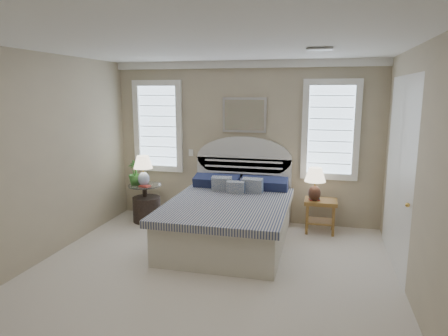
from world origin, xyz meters
TOP-DOWN VIEW (x-y plane):
  - floor at (0.00, 0.00)m, footprint 4.50×5.00m
  - ceiling at (0.00, 0.00)m, footprint 4.50×5.00m
  - wall_back at (0.00, 2.50)m, footprint 4.50×0.02m
  - wall_left at (-2.25, 0.00)m, footprint 0.02×5.00m
  - wall_right at (2.25, 0.00)m, footprint 0.02×5.00m
  - crown_molding at (0.00, 2.46)m, footprint 4.50×0.08m
  - hvac_vent at (1.20, 0.80)m, footprint 0.30×0.20m
  - switch_plate at (-0.95, 2.48)m, footprint 0.08×0.01m
  - window_left at (-1.55, 2.48)m, footprint 0.90×0.06m
  - window_right at (1.40, 2.48)m, footprint 0.90×0.06m
  - painting at (0.00, 2.46)m, footprint 0.74×0.04m
  - closet_door at (2.23, 1.20)m, footprint 0.02×1.80m
  - bed at (0.00, 1.46)m, footprint 1.72×2.28m
  - side_table_left at (-1.65, 2.05)m, footprint 0.56×0.56m
  - nightstand_right at (1.30, 2.15)m, footprint 0.50×0.40m
  - floor_pot at (-1.60, 2.00)m, footprint 0.58×0.58m
  - lamp_left at (-1.64, 1.99)m, footprint 0.37×0.37m
  - lamp_right at (1.20, 2.10)m, footprint 0.42×0.42m
  - potted_plant at (-1.80, 2.03)m, footprint 0.24×0.24m
  - books_left at (-1.59, 1.92)m, footprint 0.18×0.14m
  - books_right at (1.20, 2.12)m, footprint 0.19×0.16m

SIDE VIEW (x-z plane):
  - floor at x=0.00m, z-range -0.01..0.01m
  - floor_pot at x=-1.60m, z-range 0.00..0.43m
  - bed at x=0.00m, z-range -0.35..1.12m
  - nightstand_right at x=1.30m, z-range 0.12..0.65m
  - side_table_left at x=-1.65m, z-range 0.07..0.70m
  - books_right at x=1.20m, z-range 0.53..0.59m
  - books_left at x=-1.59m, z-range 0.63..0.65m
  - potted_plant at x=-1.80m, z-range 0.63..1.05m
  - lamp_right at x=1.20m, z-range 0.59..1.11m
  - lamp_left at x=-1.64m, z-range 0.69..1.21m
  - switch_plate at x=-0.95m, z-range 1.09..1.21m
  - closet_door at x=2.23m, z-range 0.00..2.40m
  - wall_back at x=0.00m, z-range 0.00..2.70m
  - wall_left at x=-2.25m, z-range 0.00..2.70m
  - wall_right at x=2.25m, z-range 0.00..2.70m
  - window_left at x=-1.55m, z-range 0.80..2.40m
  - window_right at x=1.40m, z-range 0.80..2.40m
  - painting at x=0.00m, z-range 1.53..2.11m
  - crown_molding at x=0.00m, z-range 2.58..2.70m
  - hvac_vent at x=1.20m, z-range 2.67..2.69m
  - ceiling at x=0.00m, z-range 2.70..2.71m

